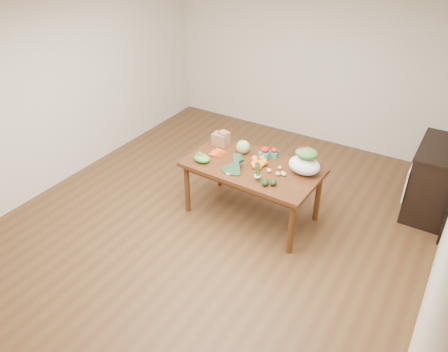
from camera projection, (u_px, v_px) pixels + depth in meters
The scene contains 26 objects.
floor at pixel (214, 226), 5.55m from camera, with size 6.00×6.00×0.00m, color #54381D.
ceiling at pixel (211, 2), 4.12m from camera, with size 5.00×6.00×0.02m, color white.
room_walls at pixel (213, 131), 4.83m from camera, with size 5.02×6.02×2.70m.
dining_table at pixel (252, 191), 5.56m from camera, with size 1.65×0.92×0.75m, color #4D2212.
cabinet at pixel (433, 179), 5.62m from camera, with size 0.52×1.02×0.94m, color black.
dish_towel at pixel (407, 182), 5.41m from camera, with size 0.02×0.28×0.45m, color white.
paper_bag at pixel (220, 138), 5.79m from camera, with size 0.27×0.22×0.19m, color #926041, non-canonical shape.
cabbage at pixel (243, 147), 5.59m from camera, with size 0.18×0.18×0.18m, color #96B065.
strawberry_basket_a at pixel (265, 153), 5.52m from camera, with size 0.12×0.12×0.11m, color red, non-canonical shape.
strawberry_basket_b at pixel (274, 153), 5.55m from camera, with size 0.10×0.10×0.09m, color red, non-canonical shape.
orange_a at pixel (255, 159), 5.42m from camera, with size 0.08×0.08×0.08m, color orange.
orange_b at pixel (262, 158), 5.45m from camera, with size 0.07×0.07×0.07m, color orange.
orange_c at pixel (264, 162), 5.35m from camera, with size 0.09×0.09×0.09m, color orange.
mandarin_cluster at pixel (256, 163), 5.32m from camera, with size 0.18×0.18×0.10m, color orange, non-canonical shape.
carrots at pixel (219, 153), 5.60m from camera, with size 0.22×0.22×0.03m, color #EF5214, non-canonical shape.
snap_pea_bag at pixel (202, 158), 5.42m from camera, with size 0.22×0.16×0.10m, color green.
kale_bunch at pixel (233, 165), 5.21m from camera, with size 0.32×0.40×0.16m, color black, non-canonical shape.
asparagus_bundle at pixel (258, 171), 5.01m from camera, with size 0.08×0.08×0.25m, color #4B6C31, non-canonical shape.
potato_a at pixel (269, 170), 5.22m from camera, with size 0.06×0.05×0.05m, color #D5B67B.
potato_b at pixel (278, 174), 5.16m from camera, with size 0.06×0.05×0.05m, color #DCCA7F.
potato_c at pixel (284, 174), 5.15m from camera, with size 0.05×0.05×0.05m, color #D3C079.
potato_d at pixel (280, 168), 5.29m from camera, with size 0.05×0.04×0.04m, color #DBC77E.
potato_e at pixel (283, 173), 5.18m from camera, with size 0.05×0.05×0.04m, color tan.
avocado_a at pixel (265, 182), 4.97m from camera, with size 0.08×0.12×0.08m, color black.
avocado_b at pixel (273, 182), 4.98m from camera, with size 0.07×0.11×0.07m, color black.
salad_bag at pixel (305, 162), 5.14m from camera, with size 0.38×0.29×0.30m, color white, non-canonical shape.
Camera 1 is at (2.37, -3.66, 3.49)m, focal length 35.00 mm.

